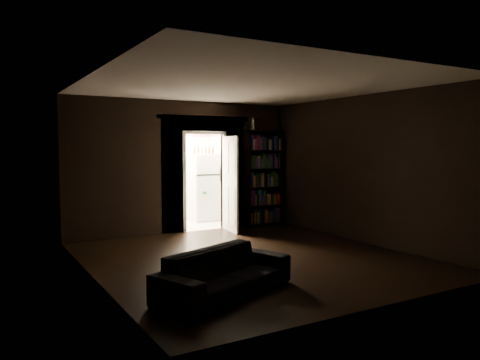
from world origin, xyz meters
name	(u,v)px	position (x,y,z in m)	size (l,w,h in m)	color
ground	(251,258)	(0.00, 0.00, 0.00)	(5.50, 5.50, 0.00)	black
room_walls	(219,155)	(-0.01, 1.07, 1.68)	(5.02, 5.61, 2.84)	black
kitchen_alcove	(184,173)	(0.50, 3.87, 1.21)	(2.20, 1.80, 2.60)	#B7AFA0
sofa	(225,265)	(-1.27, -1.46, 0.36)	(1.88, 0.81, 0.72)	black
bookshelf	(263,178)	(1.92, 2.59, 1.10)	(0.90, 0.32, 2.20)	black
refrigerator	(204,187)	(1.10, 4.03, 0.82)	(0.74, 0.68, 1.65)	silver
door	(231,184)	(0.90, 2.31, 1.02)	(0.85, 0.05, 2.05)	white
figurine	(253,124)	(1.67, 2.62, 2.34)	(0.10, 0.10, 0.29)	white
bottles	(204,149)	(1.07, 3.95, 1.76)	(0.57, 0.07, 0.23)	black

